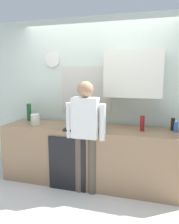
{
  "coord_description": "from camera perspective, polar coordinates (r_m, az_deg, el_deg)",
  "views": [
    {
      "loc": [
        0.84,
        -2.78,
        1.68
      ],
      "look_at": [
        -0.01,
        0.25,
        1.14
      ],
      "focal_mm": 34.52,
      "sensor_mm": 36.0,
      "label": 1
    }
  ],
  "objects": [
    {
      "name": "ground_plane",
      "position": [
        3.35,
        -1.01,
        -20.3
      ],
      "size": [
        8.0,
        8.0,
        0.0
      ],
      "primitive_type": "plane",
      "color": "silver"
    },
    {
      "name": "kitchen_counter",
      "position": [
        3.42,
        0.45,
        -11.38
      ],
      "size": [
        2.79,
        0.64,
        0.89
      ],
      "primitive_type": "cube",
      "color": "#937251",
      "rests_on": "ground_plane"
    },
    {
      "name": "dishwasher_panel",
      "position": [
        3.23,
        -6.01,
        -13.62
      ],
      "size": [
        0.56,
        0.02,
        0.8
      ],
      "primitive_type": "cube",
      "color": "black",
      "rests_on": "ground_plane"
    },
    {
      "name": "back_wall_assembly",
      "position": [
        3.58,
        3.32,
        4.57
      ],
      "size": [
        4.39,
        0.42,
        2.6
      ],
      "color": "silver",
      "rests_on": "ground_plane"
    },
    {
      "name": "coffee_maker",
      "position": [
        3.13,
        -4.64,
        -2.1
      ],
      "size": [
        0.2,
        0.2,
        0.33
      ],
      "color": "black",
      "rests_on": "kitchen_counter"
    },
    {
      "name": "bottle_clear_soda",
      "position": [
        3.13,
        -0.54,
        -2.17
      ],
      "size": [
        0.09,
        0.09,
        0.28
      ],
      "primitive_type": "cylinder",
      "color": "#2D8C33",
      "rests_on": "kitchen_counter"
    },
    {
      "name": "bottle_dark_sauce",
      "position": [
        3.32,
        21.19,
        -3.05
      ],
      "size": [
        0.06,
        0.06,
        0.18
      ],
      "primitive_type": "cylinder",
      "color": "black",
      "rests_on": "kitchen_counter"
    },
    {
      "name": "bottle_green_wine",
      "position": [
        3.88,
        -15.7,
        -0.07
      ],
      "size": [
        0.07,
        0.07,
        0.3
      ],
      "primitive_type": "cylinder",
      "color": "#195923",
      "rests_on": "kitchen_counter"
    },
    {
      "name": "bottle_olive_oil",
      "position": [
        3.48,
        -5.44,
        -1.26
      ],
      "size": [
        0.06,
        0.06,
        0.25
      ],
      "primitive_type": "cylinder",
      "color": "olive",
      "rests_on": "kitchen_counter"
    },
    {
      "name": "bottle_red_vinegar",
      "position": [
        3.15,
        13.8,
        -2.95
      ],
      "size": [
        0.06,
        0.06,
        0.22
      ],
      "primitive_type": "cylinder",
      "color": "maroon",
      "rests_on": "kitchen_counter"
    },
    {
      "name": "cup_yellow_cup",
      "position": [
        3.01,
        2.47,
        -4.56
      ],
      "size": [
        0.07,
        0.07,
        0.08
      ],
      "primitive_type": "cylinder",
      "color": "yellow",
      "rests_on": "kitchen_counter"
    },
    {
      "name": "potted_plant",
      "position": [
        3.31,
        0.72,
        -1.65
      ],
      "size": [
        0.15,
        0.15,
        0.23
      ],
      "color": "#9E5638",
      "rests_on": "kitchen_counter"
    },
    {
      "name": "dish_soap",
      "position": [
        3.24,
        21.89,
        -3.61
      ],
      "size": [
        0.06,
        0.06,
        0.18
      ],
      "color": "blue",
      "rests_on": "kitchen_counter"
    },
    {
      "name": "storage_canister",
      "position": [
        3.56,
        -14.18,
        -1.91
      ],
      "size": [
        0.14,
        0.14,
        0.17
      ],
      "primitive_type": "cylinder",
      "color": "silver",
      "rests_on": "kitchen_counter"
    },
    {
      "name": "person_at_sink",
      "position": [
        2.99,
        -1.06,
        -4.37
      ],
      "size": [
        0.57,
        0.22,
        1.6
      ],
      "rotation": [
        0.0,
        0.0,
        -0.0
      ],
      "color": "brown",
      "rests_on": "ground_plane"
    }
  ]
}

